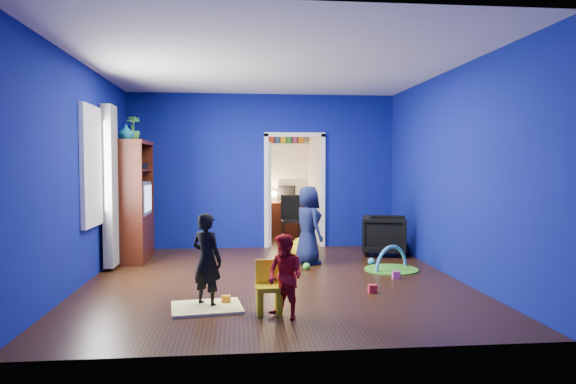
{
  "coord_description": "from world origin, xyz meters",
  "views": [
    {
      "loc": [
        -0.49,
        -6.94,
        1.56
      ],
      "look_at": [
        0.24,
        0.4,
        1.18
      ],
      "focal_mm": 32.0,
      "sensor_mm": 36.0,
      "label": 1
    }
  ],
  "objects": [
    {
      "name": "window_left",
      "position": [
        -2.48,
        0.35,
        1.55
      ],
      "size": [
        0.03,
        0.95,
        1.55
      ],
      "primitive_type": "cube",
      "color": "white",
      "rests_on": "wall_left"
    },
    {
      "name": "floor",
      "position": [
        0.0,
        0.0,
        0.0
      ],
      "size": [
        5.0,
        5.5,
        0.01
      ],
      "primitive_type": "cube",
      "color": "black",
      "rests_on": "ground"
    },
    {
      "name": "alcove",
      "position": [
        0.6,
        3.62,
        1.25
      ],
      "size": [
        1.0,
        1.75,
        2.5
      ],
      "primitive_type": null,
      "color": "silver",
      "rests_on": "floor"
    },
    {
      "name": "ceiling",
      "position": [
        0.0,
        0.0,
        2.9
      ],
      "size": [
        5.0,
        5.5,
        0.01
      ],
      "primitive_type": "cube",
      "color": "white",
      "rests_on": "wall_back"
    },
    {
      "name": "curtain",
      "position": [
        -2.37,
        0.9,
        1.25
      ],
      "size": [
        0.14,
        0.42,
        2.4
      ],
      "primitive_type": "cube",
      "color": "slate",
      "rests_on": "floor"
    },
    {
      "name": "toy_3",
      "position": [
        0.54,
        0.58,
        0.06
      ],
      "size": [
        0.11,
        0.11,
        0.11
      ],
      "primitive_type": "sphere",
      "color": "green",
      "rests_on": "floor"
    },
    {
      "name": "toddler_red",
      "position": [
        -0.01,
        -1.8,
        0.43
      ],
      "size": [
        0.52,
        0.53,
        0.86
      ],
      "primitive_type": "imported",
      "rotation": [
        0.0,
        0.0,
        -0.84
      ],
      "color": "#B2131B",
      "rests_on": "floor"
    },
    {
      "name": "toy_arch",
      "position": [
        1.79,
        0.43,
        0.02
      ],
      "size": [
        0.62,
        0.45,
        0.72
      ],
      "primitive_type": "torus",
      "rotation": [
        1.57,
        0.0,
        0.6
      ],
      "color": "#3F8CD8",
      "rests_on": "floor"
    },
    {
      "name": "wall_front",
      "position": [
        0.0,
        -2.75,
        1.45
      ],
      "size": [
        5.0,
        0.02,
        2.9
      ],
      "primitive_type": "cube",
      "color": "navy",
      "rests_on": "floor"
    },
    {
      "name": "desk_lamp",
      "position": [
        0.32,
        4.32,
        0.93
      ],
      "size": [
        0.14,
        0.14,
        0.14
      ],
      "primitive_type": "sphere",
      "color": "#FFD88C",
      "rests_on": "study_desk"
    },
    {
      "name": "study_desk",
      "position": [
        0.6,
        4.26,
        0.38
      ],
      "size": [
        0.88,
        0.44,
        0.75
      ],
      "primitive_type": "cube",
      "color": "#3D140A",
      "rests_on": "floor"
    },
    {
      "name": "potted_plant",
      "position": [
        -2.22,
        1.86,
        2.17
      ],
      "size": [
        0.28,
        0.28,
        0.43
      ],
      "primitive_type": "imported",
      "rotation": [
        0.0,
        0.0,
        0.18
      ],
      "color": "#36832F",
      "rests_on": "tv_armoire"
    },
    {
      "name": "doorway",
      "position": [
        0.6,
        2.75,
        1.05
      ],
      "size": [
        1.16,
        0.1,
        2.1
      ],
      "primitive_type": "cube",
      "color": "white",
      "rests_on": "floor"
    },
    {
      "name": "book_shelf",
      "position": [
        0.6,
        4.37,
        2.02
      ],
      "size": [
        0.88,
        0.24,
        0.04
      ],
      "primitive_type": "cube",
      "color": "white",
      "rests_on": "study_desk"
    },
    {
      "name": "vase",
      "position": [
        -2.22,
        1.34,
        2.08
      ],
      "size": [
        0.29,
        0.29,
        0.24
      ],
      "primitive_type": "imported",
      "rotation": [
        0.0,
        0.0,
        -0.28
      ],
      "color": "#0C5A61",
      "rests_on": "tv_armoire"
    },
    {
      "name": "armchair",
      "position": [
        2.06,
        1.73,
        0.34
      ],
      "size": [
        0.92,
        0.91,
        0.69
      ],
      "primitive_type": "imported",
      "rotation": [
        0.0,
        0.0,
        1.29
      ],
      "color": "black",
      "rests_on": "floor"
    },
    {
      "name": "toy_1",
      "position": [
        1.61,
        0.88,
        0.06
      ],
      "size": [
        0.11,
        0.11,
        0.11
      ],
      "primitive_type": "sphere",
      "color": "#28AAE4",
      "rests_on": "floor"
    },
    {
      "name": "toy_0",
      "position": [
        1.16,
        -0.87,
        0.05
      ],
      "size": [
        0.1,
        0.08,
        0.1
      ],
      "primitive_type": "cube",
      "color": "red",
      "rests_on": "floor"
    },
    {
      "name": "child_black",
      "position": [
        -0.83,
        -1.27,
        0.52
      ],
      "size": [
        0.45,
        0.42,
        1.04
      ],
      "primitive_type": "imported",
      "rotation": [
        0.0,
        0.0,
        2.51
      ],
      "color": "black",
      "rests_on": "floor"
    },
    {
      "name": "hopper_ball",
      "position": [
        0.58,
        1.29,
        0.2
      ],
      "size": [
        0.4,
        0.4,
        0.4
      ],
      "primitive_type": "sphere",
      "color": "yellow",
      "rests_on": "floor"
    },
    {
      "name": "kid_chair",
      "position": [
        -0.16,
        -1.6,
        0.25
      ],
      "size": [
        0.3,
        0.3,
        0.5
      ],
      "primitive_type": "cube",
      "rotation": [
        0.0,
        0.0,
        0.06
      ],
      "color": "yellow",
      "rests_on": "floor"
    },
    {
      "name": "wall_right",
      "position": [
        2.5,
        0.0,
        1.45
      ],
      "size": [
        0.02,
        5.5,
        2.9
      ],
      "primitive_type": "cube",
      "color": "navy",
      "rests_on": "floor"
    },
    {
      "name": "folding_chair",
      "position": [
        0.6,
        3.3,
        0.46
      ],
      "size": [
        0.4,
        0.4,
        0.92
      ],
      "primitive_type": "cube",
      "color": "black",
      "rests_on": "floor"
    },
    {
      "name": "wall_back",
      "position": [
        0.0,
        2.75,
        1.45
      ],
      "size": [
        5.0,
        0.02,
        2.9
      ],
      "primitive_type": "cube",
      "color": "navy",
      "rests_on": "floor"
    },
    {
      "name": "yellow_blanket",
      "position": [
        -0.83,
        -1.37,
        0.01
      ],
      "size": [
        0.82,
        0.7,
        0.03
      ],
      "primitive_type": "cube",
      "rotation": [
        0.0,
        0.0,
        0.14
      ],
      "color": "#F2E07A",
      "rests_on": "floor"
    },
    {
      "name": "play_mat",
      "position": [
        1.79,
        0.43,
        0.01
      ],
      "size": [
        0.79,
        0.79,
        0.02
      ],
      "primitive_type": "cylinder",
      "color": "green",
      "rests_on": "floor"
    },
    {
      "name": "wall_left",
      "position": [
        -2.5,
        0.0,
        1.45
      ],
      "size": [
        0.02,
        5.5,
        2.9
      ],
      "primitive_type": "cube",
      "color": "navy",
      "rests_on": "floor"
    },
    {
      "name": "crt_tv",
      "position": [
        -2.18,
        1.64,
        1.02
      ],
      "size": [
        0.46,
        0.7,
        0.54
      ],
      "primitive_type": "cube",
      "color": "silver",
      "rests_on": "tv_armoire"
    },
    {
      "name": "tv_armoire",
      "position": [
        -2.22,
        1.64,
        0.98
      ],
      "size": [
        0.58,
        1.14,
        1.96
      ],
      "primitive_type": "cube",
      "color": "#401A0A",
      "rests_on": "floor"
    },
    {
      "name": "toy_4",
      "position": [
        1.69,
        -0.13,
        0.05
      ],
      "size": [
        0.1,
        0.08,
        0.1
      ],
      "primitive_type": "cube",
      "color": "#C44996",
      "rests_on": "floor"
    },
    {
      "name": "desk_monitor",
      "position": [
        0.6,
        4.38,
        0.95
      ],
      "size": [
        0.4,
        0.05,
        0.32
      ],
      "primitive_type": "cube",
      "color": "black",
      "rests_on": "study_desk"
    },
    {
      "name": "toy_2",
      "position": [
        -0.62,
        -1.22,
        0.05
      ],
      "size": [
        0.1,
        0.08,
        0.1
      ],
      "primitive_type": "cube",
      "color": "orange",
      "rests_on": "floor"
    },
    {
      "name": "child_navy",
      "position": [
        0.63,
        1.04,
        0.62
      ],
      "size": [
        0.58,
        0.7,
        1.23
      ],
      "primitive_type": "imported",
      "rotation": [
        0.0,
        0.0,
        1.94
      ],
      "color": "#10113D",
      "rests_on": "floor"
    }
  ]
}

